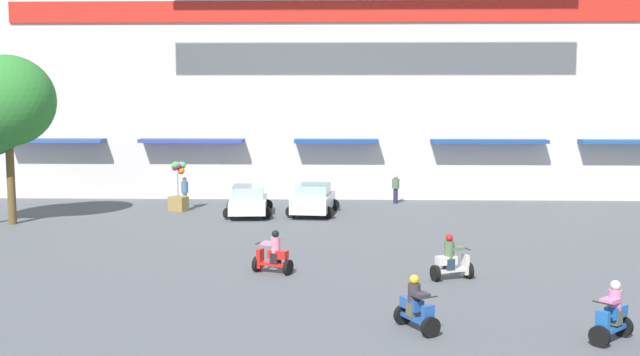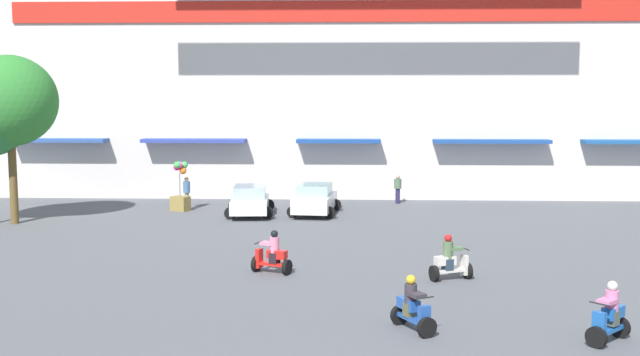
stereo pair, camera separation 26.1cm
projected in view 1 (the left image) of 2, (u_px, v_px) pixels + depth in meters
ground_plane at (336, 270)px, 25.91m from camera, size 128.00×128.00×0.00m
colonial_building at (340, 30)px, 48.66m from camera, size 40.20×19.35×23.31m
plaza_tree_0 at (7, 101)px, 34.24m from camera, size 4.36×3.92×7.77m
parked_car_0 at (249, 200)px, 37.33m from camera, size 2.57×4.24×1.47m
parked_car_1 at (313, 199)px, 37.57m from camera, size 2.62×4.22×1.52m
scooter_rider_0 at (273, 256)px, 25.30m from camera, size 1.42×0.99×1.48m
scooter_rider_1 at (416, 308)px, 19.23m from camera, size 1.12×1.44×1.44m
scooter_rider_5 at (612, 316)px, 18.36m from camera, size 1.30×1.28×1.52m
scooter_rider_9 at (451, 261)px, 24.43m from camera, size 1.45×0.96×1.52m
pedestrian_0 at (396, 187)px, 41.26m from camera, size 0.52×0.52×1.58m
pedestrian_1 at (185, 191)px, 38.89m from camera, size 0.42×0.42×1.71m
balloon_vendor_cart at (178, 190)px, 38.58m from camera, size 1.07×0.92×2.57m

